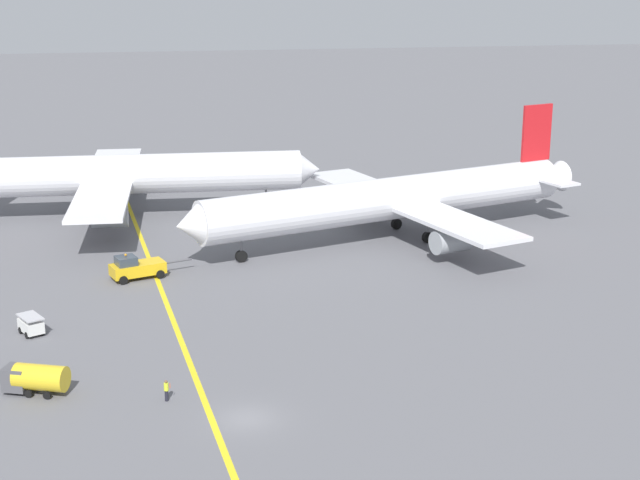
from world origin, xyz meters
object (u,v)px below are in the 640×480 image
Objects in this scene: airliner_being_pushed at (392,199)px; gse_fuel_bowser_stubby at (35,378)px; pushback_tug at (136,267)px; gse_baggage_cart_near_cluster at (31,325)px; ground_crew_ramp_agent_by_cones at (166,390)px; airliner_at_gate_left at (122,175)px.

airliner_being_pushed is 9.79× the size of gse_fuel_bowser_stubby.
gse_baggage_cart_near_cluster is at bearing -122.63° from pushback_tug.
pushback_tug is 5.15× the size of ground_crew_ramp_agent_by_cones.
airliner_being_pushed is 31.52m from pushback_tug.
gse_baggage_cart_near_cluster reaches higher than ground_crew_ramp_agent_by_cones.
airliner_at_gate_left is 9.61× the size of gse_fuel_bowser_stubby.
gse_baggage_cart_near_cluster is at bearing -100.21° from airliner_at_gate_left.
airliner_being_pushed reaches higher than gse_fuel_bowser_stubby.
airliner_being_pushed is 5.94× the size of pushback_tug.
gse_baggage_cart_near_cluster is 1.88× the size of ground_crew_ramp_agent_by_cones.
gse_fuel_bowser_stubby is 1.67× the size of gse_baggage_cart_near_cluster.
gse_fuel_bowser_stubby is at bearing -105.41° from pushback_tug.
pushback_tug is 29.77m from ground_crew_ramp_agent_by_cones.
airliner_at_gate_left is at bearing 152.73° from airliner_being_pushed.
ground_crew_ramp_agent_by_cones is (-27.32, -39.42, -3.97)m from airliner_being_pushed.
airliner_being_pushed is at bearing 31.59° from gse_baggage_cart_near_cluster.
airliner_at_gate_left is 16.01× the size of gse_baggage_cart_near_cluster.
pushback_tug is 27.70m from gse_fuel_bowser_stubby.
airliner_at_gate_left is 26.42m from pushback_tug.
pushback_tug reaches higher than gse_fuel_bowser_stubby.
ground_crew_ramp_agent_by_cones is (9.80, -2.97, -0.46)m from gse_fuel_bowser_stubby.
gse_fuel_bowser_stubby is at bearing -82.45° from gse_baggage_cart_near_cluster.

